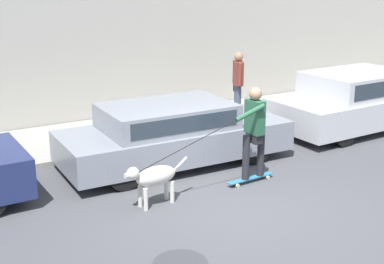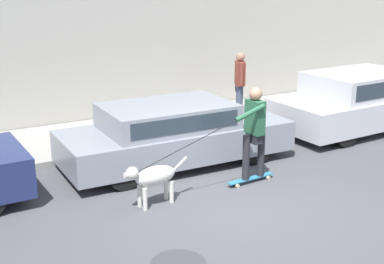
% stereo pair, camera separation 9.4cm
% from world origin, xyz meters
% --- Properties ---
extents(ground_plane, '(36.00, 36.00, 0.00)m').
position_xyz_m(ground_plane, '(0.00, 0.00, 0.00)').
color(ground_plane, '#47474C').
extents(back_wall, '(32.00, 0.30, 4.15)m').
position_xyz_m(back_wall, '(0.00, 5.93, 2.07)').
color(back_wall, '#ADA89E').
rests_on(back_wall, ground_plane).
extents(sidewalk_curb, '(30.00, 2.51, 0.12)m').
position_xyz_m(sidewalk_curb, '(0.00, 4.51, 0.06)').
color(sidewalk_curb, gray).
rests_on(sidewalk_curb, ground_plane).
extents(parked_car_1, '(4.43, 1.80, 1.20)m').
position_xyz_m(parked_car_1, '(0.01, 2.28, 0.60)').
color(parked_car_1, black).
rests_on(parked_car_1, ground_plane).
extents(parked_car_2, '(4.54, 1.99, 1.36)m').
position_xyz_m(parked_car_2, '(4.99, 2.27, 0.66)').
color(parked_car_2, black).
rests_on(parked_car_2, ground_plane).
extents(dog, '(1.16, 0.38, 0.73)m').
position_xyz_m(dog, '(-1.16, 0.74, 0.48)').
color(dog, beige).
rests_on(dog, ground_plane).
extents(skateboarder, '(2.76, 0.52, 1.71)m').
position_xyz_m(skateboarder, '(0.78, 0.76, 0.99)').
color(skateboarder, beige).
rests_on(skateboarder, ground_plane).
extents(pedestrian_with_bag, '(0.39, 0.65, 1.59)m').
position_xyz_m(pedestrian_with_bag, '(2.88, 4.26, 1.00)').
color(pedestrian_with_bag, '#3D4760').
rests_on(pedestrian_with_bag, sidewalk_curb).
extents(manhole_cover, '(0.71, 0.71, 0.01)m').
position_xyz_m(manhole_cover, '(-1.67, -1.04, 0.01)').
color(manhole_cover, '#38383D').
rests_on(manhole_cover, ground_plane).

